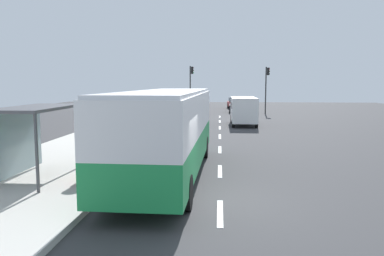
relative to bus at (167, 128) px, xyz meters
The scene contains 18 objects.
ground_plane 11.36m from the bus, 81.22° to the left, with size 56.00×92.00×0.04m, color #38383A.
sidewalk_platform 5.09m from the bus, 168.84° to the right, with size 6.20×30.00×0.18m, color beige.
lane_stripe_seg_1 4.76m from the bus, 63.45° to the right, with size 0.16×2.20×0.01m, color silver.
lane_stripe_seg_2 2.89m from the bus, 28.72° to the left, with size 0.16×2.20×0.01m, color silver.
lane_stripe_seg_3 6.64m from the bus, 72.11° to the left, with size 0.16×2.20×0.01m, color silver.
lane_stripe_seg_4 11.40m from the bus, 79.96° to the left, with size 0.16×2.20×0.01m, color silver.
lane_stripe_seg_5 16.30m from the bus, 83.04° to the left, with size 0.16×2.20×0.01m, color silver.
lane_stripe_seg_6 21.25m from the bus, 84.68° to the left, with size 0.16×2.20×0.01m, color silver.
lane_stripe_seg_7 26.21m from the bus, 85.70° to the left, with size 0.16×2.20×0.01m, color silver.
bus is the anchor object (origin of this frame).
white_van 18.66m from the bus, 77.89° to the left, with size 2.04×5.20×2.30m.
sedan_near 39.22m from the bus, 84.12° to the left, with size 2.02×4.48×1.52m.
sedan_far 32.54m from the bus, 82.92° to the left, with size 1.93×4.44×1.52m.
recycling_bin_red 3.26m from the bus, 145.16° to the right, with size 0.52×0.52×0.95m, color red.
recycling_bin_yellow 2.94m from the bus, 157.47° to the right, with size 0.52×0.52×0.95m, color yellow.
traffic_light_near_side 31.12m from the bus, 76.59° to the left, with size 0.49×0.28×5.28m.
traffic_light_far_side 31.11m from the bus, 92.57° to the left, with size 0.49×0.28×5.44m.
bus_shelter 4.83m from the bus, 167.17° to the right, with size 1.80×4.00×2.50m.
Camera 1 is at (0.21, -11.13, 3.49)m, focal length 36.26 mm.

